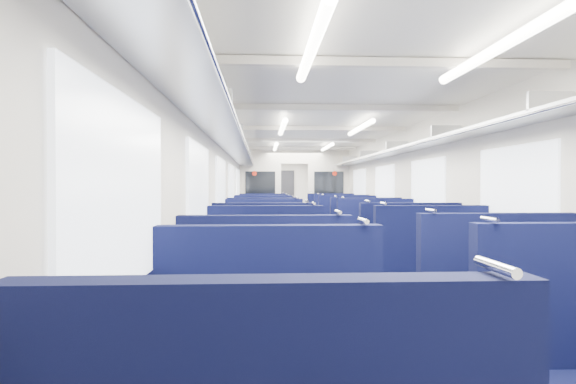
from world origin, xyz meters
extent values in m
cube|color=black|center=(0.00, 0.00, 0.00)|extent=(2.80, 18.00, 0.01)
cube|color=white|center=(0.00, 0.00, 2.35)|extent=(2.80, 18.00, 0.01)
cube|color=beige|center=(-1.40, 0.00, 1.18)|extent=(0.02, 18.00, 2.35)
cube|color=black|center=(-1.39, 0.00, 0.35)|extent=(0.03, 17.90, 0.70)
cube|color=beige|center=(1.40, 0.00, 1.18)|extent=(0.02, 18.00, 2.35)
cube|color=black|center=(1.39, 0.00, 0.35)|extent=(0.03, 17.90, 0.70)
cube|color=beige|center=(0.00, 9.00, 1.18)|extent=(2.80, 0.02, 2.35)
cube|color=#B2B5BA|center=(-1.22, 0.00, 1.97)|extent=(0.34, 17.40, 0.04)
cylinder|color=silver|center=(-1.04, 0.00, 1.95)|extent=(0.02, 17.40, 0.02)
cube|color=#B2B5BA|center=(-1.22, -6.00, 2.05)|extent=(0.34, 0.03, 0.14)
cube|color=#B2B5BA|center=(-1.22, -4.00, 2.05)|extent=(0.34, 0.03, 0.14)
cube|color=#B2B5BA|center=(-1.22, -2.00, 2.05)|extent=(0.34, 0.03, 0.14)
cube|color=#B2B5BA|center=(-1.22, 0.00, 2.05)|extent=(0.34, 0.03, 0.14)
cube|color=#B2B5BA|center=(-1.22, 2.00, 2.05)|extent=(0.34, 0.03, 0.14)
cube|color=#B2B5BA|center=(-1.22, 4.00, 2.05)|extent=(0.34, 0.03, 0.14)
cube|color=#B2B5BA|center=(-1.22, 6.00, 2.05)|extent=(0.34, 0.03, 0.14)
cube|color=#B2B5BA|center=(-1.22, 8.00, 2.05)|extent=(0.34, 0.03, 0.14)
cube|color=#B2B5BA|center=(1.22, 0.00, 1.97)|extent=(0.34, 17.40, 0.04)
cylinder|color=silver|center=(1.04, 0.00, 1.95)|extent=(0.02, 17.40, 0.02)
cube|color=#B2B5BA|center=(1.22, -6.00, 2.05)|extent=(0.34, 0.03, 0.14)
cube|color=#B2B5BA|center=(1.22, -4.00, 2.05)|extent=(0.34, 0.03, 0.14)
cube|color=#B2B5BA|center=(1.22, -2.00, 2.05)|extent=(0.34, 0.03, 0.14)
cube|color=#B2B5BA|center=(1.22, 0.00, 2.05)|extent=(0.34, 0.03, 0.14)
cube|color=#B2B5BA|center=(1.22, 2.00, 2.05)|extent=(0.34, 0.03, 0.14)
cube|color=#B2B5BA|center=(1.22, 4.00, 2.05)|extent=(0.34, 0.03, 0.14)
cube|color=#B2B5BA|center=(1.22, 6.00, 2.05)|extent=(0.34, 0.03, 0.14)
cube|color=#B2B5BA|center=(1.22, 8.00, 2.05)|extent=(0.34, 0.03, 0.14)
cube|color=white|center=(-1.38, -7.50, 1.42)|extent=(0.02, 1.30, 0.75)
cube|color=white|center=(-1.38, -5.20, 1.42)|extent=(0.02, 1.30, 0.75)
cube|color=white|center=(-1.38, -2.90, 1.42)|extent=(0.02, 1.30, 0.75)
cube|color=white|center=(-1.38, -0.60, 1.42)|extent=(0.02, 1.30, 0.75)
cube|color=white|center=(-1.38, 1.70, 1.42)|extent=(0.02, 1.30, 0.75)
cube|color=white|center=(-1.38, 4.50, 1.42)|extent=(0.02, 1.30, 0.75)
cube|color=white|center=(-1.38, 6.80, 1.42)|extent=(0.02, 1.30, 0.75)
cube|color=white|center=(1.38, -5.20, 1.42)|extent=(0.02, 1.30, 0.75)
cube|color=white|center=(1.38, -2.90, 1.42)|extent=(0.02, 1.30, 0.75)
cube|color=white|center=(1.38, -0.60, 1.42)|extent=(0.02, 1.30, 0.75)
cube|color=white|center=(1.38, 1.70, 1.42)|extent=(0.02, 1.30, 0.75)
cube|color=white|center=(1.38, 4.50, 1.42)|extent=(0.02, 1.30, 0.75)
cube|color=white|center=(1.38, 6.80, 1.42)|extent=(0.02, 1.30, 0.75)
cube|color=beige|center=(0.00, -6.00, 2.31)|extent=(2.70, 0.06, 0.06)
cube|color=beige|center=(0.00, -4.00, 2.31)|extent=(2.70, 0.06, 0.06)
cube|color=beige|center=(0.00, -2.00, 2.31)|extent=(2.70, 0.06, 0.06)
cube|color=beige|center=(0.00, 0.00, 2.31)|extent=(2.70, 0.06, 0.06)
cube|color=beige|center=(0.00, 2.00, 2.31)|extent=(2.70, 0.06, 0.06)
cube|color=beige|center=(0.00, 4.00, 2.31)|extent=(2.70, 0.06, 0.06)
cube|color=beige|center=(0.00, 6.00, 2.31)|extent=(2.70, 0.06, 0.06)
cube|color=beige|center=(0.00, 8.00, 2.31)|extent=(2.70, 0.06, 0.06)
cylinder|color=white|center=(-0.55, -6.50, 2.26)|extent=(0.07, 1.60, 0.07)
cylinder|color=white|center=(-0.55, -2.50, 2.26)|extent=(0.07, 1.60, 0.07)
cylinder|color=white|center=(-0.55, 1.00, 2.26)|extent=(0.07, 1.60, 0.07)
cylinder|color=white|center=(-0.55, 5.50, 2.26)|extent=(0.07, 1.60, 0.07)
cylinder|color=white|center=(0.55, -6.50, 2.26)|extent=(0.07, 1.60, 0.07)
cylinder|color=white|center=(0.55, -2.50, 2.26)|extent=(0.07, 1.60, 0.07)
cylinder|color=white|center=(0.55, 1.00, 2.26)|extent=(0.07, 1.60, 0.07)
cylinder|color=white|center=(0.55, 5.50, 2.26)|extent=(0.07, 1.60, 0.07)
cube|color=black|center=(0.00, 8.94, 1.00)|extent=(0.75, 0.06, 2.00)
cube|color=beige|center=(-0.88, 3.15, 1.18)|extent=(1.05, 0.08, 2.35)
cube|color=black|center=(-0.87, 3.10, 1.40)|extent=(0.76, 0.02, 0.80)
cylinder|color=red|center=(-1.02, 3.09, 1.75)|extent=(0.12, 0.01, 0.12)
cube|color=beige|center=(0.88, 3.15, 1.18)|extent=(1.05, 0.08, 2.35)
cube|color=black|center=(0.87, 3.10, 1.40)|extent=(0.76, 0.02, 0.80)
cylinder|color=red|center=(1.02, 3.09, 1.75)|extent=(0.12, 0.01, 0.12)
cube|color=beige|center=(0.00, 3.15, 2.17)|extent=(0.70, 0.08, 0.35)
cylinder|color=silver|center=(-0.34, -8.39, 1.27)|extent=(0.02, 0.18, 0.02)
cube|color=#0B0F36|center=(-0.83, -6.99, 0.64)|extent=(1.15, 0.11, 1.23)
cylinder|color=silver|center=(-0.34, -6.99, 1.27)|extent=(0.02, 0.18, 0.02)
cylinder|color=silver|center=(0.34, -6.92, 1.27)|extent=(0.02, 0.18, 0.02)
cube|color=#0B0F36|center=(-0.83, -5.94, 0.40)|extent=(1.15, 0.60, 0.20)
cube|color=black|center=(-0.83, -5.94, 0.15)|extent=(1.06, 0.48, 0.30)
cube|color=#0B0F36|center=(-0.83, -6.18, 0.64)|extent=(1.15, 0.11, 1.23)
cylinder|color=silver|center=(-0.34, -6.18, 1.27)|extent=(0.02, 0.18, 0.02)
cube|color=#0B0F36|center=(0.83, -5.78, 0.40)|extent=(1.15, 0.60, 0.20)
cube|color=black|center=(0.83, -5.78, 0.15)|extent=(1.06, 0.48, 0.30)
cube|color=#0B0F36|center=(0.83, -6.03, 0.64)|extent=(1.15, 0.11, 1.23)
cylinder|color=silver|center=(0.34, -6.03, 1.27)|extent=(0.02, 0.18, 0.02)
cube|color=#0B0F36|center=(-0.83, -4.89, 0.40)|extent=(1.15, 0.60, 0.20)
cube|color=black|center=(-0.83, -4.89, 0.15)|extent=(1.06, 0.48, 0.30)
cube|color=#0B0F36|center=(-0.83, -4.64, 0.64)|extent=(1.15, 0.11, 1.23)
cylinder|color=silver|center=(-0.34, -4.64, 1.27)|extent=(0.02, 0.18, 0.02)
cube|color=#0B0F36|center=(0.83, -4.93, 0.40)|extent=(1.15, 0.60, 0.20)
cube|color=black|center=(0.83, -4.93, 0.15)|extent=(1.06, 0.48, 0.30)
cube|color=#0B0F36|center=(0.83, -4.68, 0.64)|extent=(1.15, 0.11, 1.23)
cylinder|color=silver|center=(0.34, -4.68, 1.27)|extent=(0.02, 0.18, 0.02)
cube|color=#0B0F36|center=(-0.83, -3.65, 0.40)|extent=(1.15, 0.60, 0.20)
cube|color=black|center=(-0.83, -3.65, 0.15)|extent=(1.06, 0.48, 0.30)
cube|color=#0B0F36|center=(-0.83, -3.90, 0.64)|extent=(1.15, 0.11, 1.23)
cylinder|color=silver|center=(-0.34, -3.90, 1.27)|extent=(0.02, 0.18, 0.02)
cube|color=#0B0F36|center=(0.83, -3.72, 0.40)|extent=(1.15, 0.60, 0.20)
cube|color=black|center=(0.83, -3.72, 0.15)|extent=(1.06, 0.48, 0.30)
cube|color=#0B0F36|center=(0.83, -3.96, 0.64)|extent=(1.15, 0.11, 1.23)
cylinder|color=silver|center=(0.34, -3.96, 1.27)|extent=(0.02, 0.18, 0.02)
cube|color=#0B0F36|center=(-0.83, -2.55, 0.40)|extent=(1.15, 0.60, 0.20)
cube|color=black|center=(-0.83, -2.55, 0.15)|extent=(1.06, 0.48, 0.30)
cube|color=#0B0F36|center=(-0.83, -2.30, 0.64)|extent=(1.15, 0.11, 1.23)
cylinder|color=silver|center=(-0.34, -2.30, 1.27)|extent=(0.02, 0.18, 0.02)
cube|color=#0B0F36|center=(0.83, -2.56, 0.40)|extent=(1.15, 0.60, 0.20)
cube|color=black|center=(0.83, -2.56, 0.15)|extent=(1.06, 0.48, 0.30)
cube|color=#0B0F36|center=(0.83, -2.31, 0.64)|extent=(1.15, 0.11, 1.23)
cylinder|color=silver|center=(0.34, -2.31, 1.27)|extent=(0.02, 0.18, 0.02)
cube|color=#0B0F36|center=(-0.83, -1.29, 0.40)|extent=(1.15, 0.60, 0.20)
cube|color=black|center=(-0.83, -1.29, 0.15)|extent=(1.06, 0.48, 0.30)
cube|color=#0B0F36|center=(-0.83, -1.54, 0.64)|extent=(1.15, 0.11, 1.23)
cylinder|color=silver|center=(-0.34, -1.54, 1.27)|extent=(0.02, 0.18, 0.02)
cube|color=#0B0F36|center=(0.83, -1.35, 0.40)|extent=(1.15, 0.60, 0.20)
cube|color=black|center=(0.83, -1.35, 0.15)|extent=(1.06, 0.48, 0.30)
cube|color=#0B0F36|center=(0.83, -1.60, 0.64)|extent=(1.15, 0.11, 1.23)
cylinder|color=silver|center=(0.34, -1.60, 1.27)|extent=(0.02, 0.18, 0.02)
cube|color=#0B0F36|center=(-0.83, -0.34, 0.40)|extent=(1.15, 0.60, 0.20)
cube|color=black|center=(-0.83, -0.34, 0.15)|extent=(1.06, 0.48, 0.30)
cube|color=#0B0F36|center=(-0.83, -0.09, 0.64)|extent=(1.15, 0.11, 1.23)
cylinder|color=silver|center=(-0.34, -0.09, 1.27)|extent=(0.02, 0.18, 0.02)
cube|color=#0B0F36|center=(0.83, -0.23, 0.40)|extent=(1.15, 0.60, 0.20)
cube|color=black|center=(0.83, -0.23, 0.15)|extent=(1.06, 0.48, 0.30)
cube|color=#0B0F36|center=(0.83, 0.02, 0.64)|extent=(1.15, 0.11, 1.23)
cylinder|color=silver|center=(0.34, 0.02, 1.27)|extent=(0.02, 0.18, 0.02)
cube|color=#0B0F36|center=(-0.83, 0.92, 0.40)|extent=(1.15, 0.60, 0.20)
cube|color=black|center=(-0.83, 0.92, 0.15)|extent=(1.06, 0.48, 0.30)
cube|color=#0B0F36|center=(-0.83, 0.68, 0.64)|extent=(1.15, 0.11, 1.23)
cylinder|color=silver|center=(-0.34, 0.68, 1.27)|extent=(0.02, 0.18, 0.02)
cube|color=#0B0F36|center=(0.83, 1.07, 0.40)|extent=(1.15, 0.60, 0.20)
cube|color=black|center=(0.83, 1.07, 0.15)|extent=(1.06, 0.48, 0.30)
cube|color=#0B0F36|center=(0.83, 0.82, 0.64)|extent=(1.15, 0.11, 1.23)
cylinder|color=silver|center=(0.34, 0.82, 1.27)|extent=(0.02, 0.18, 0.02)
cube|color=#0B0F36|center=(-0.83, 2.00, 0.40)|extent=(1.15, 0.60, 0.20)
cube|color=black|center=(-0.83, 2.00, 0.15)|extent=(1.06, 0.48, 0.30)
cube|color=#0B0F36|center=(-0.83, 2.25, 0.64)|extent=(1.15, 0.11, 1.23)
cylinder|color=silver|center=(-0.34, 2.25, 1.27)|extent=(0.02, 0.18, 0.02)
cube|color=#0B0F36|center=(0.83, 2.04, 0.40)|extent=(1.15, 0.60, 0.20)
cube|color=black|center=(0.83, 2.04, 0.15)|extent=(1.06, 0.48, 0.30)
cube|color=#0B0F36|center=(0.83, 2.29, 0.64)|extent=(1.15, 0.11, 1.23)
cylinder|color=silver|center=(0.34, 2.29, 1.27)|extent=(0.02, 0.18, 0.02)
camera|label=1|loc=(-0.85, -9.43, 1.45)|focal=30.75mm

